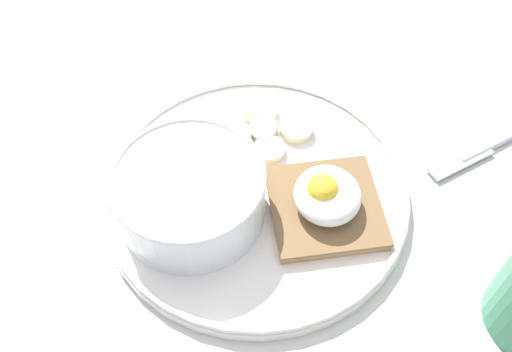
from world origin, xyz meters
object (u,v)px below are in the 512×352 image
object	(u,v)px
oatmeal_bowl	(190,193)
banana_slice_back	(261,111)
knife	(482,151)
banana_slice_left	(263,129)
banana_slice_inner	(233,138)
toast_slice	(325,207)
banana_slice_right	(269,150)
poached_egg	(326,194)
banana_slice_front	(296,128)

from	to	relation	value
oatmeal_bowl	banana_slice_back	xyz separation A→B (cm)	(11.24, -6.46, -2.07)
banana_slice_back	knife	size ratio (longest dim) A/B	0.37
banana_slice_left	banana_slice_back	xyz separation A→B (cm)	(2.34, 0.16, 0.05)
banana_slice_inner	knife	world-z (taller)	banana_slice_inner
banana_slice_left	knife	size ratio (longest dim) A/B	0.33
toast_slice	banana_slice_right	distance (cm)	8.22
banana_slice_left	banana_slice_back	bearing A→B (deg)	3.91
poached_egg	knife	xyz separation A→B (cm)	(6.85, -16.22, -3.24)
oatmeal_bowl	banana_slice_back	bearing A→B (deg)	-29.89
banana_slice_left	knife	distance (cm)	21.37
banana_slice_front	banana_slice_back	size ratio (longest dim) A/B	1.09
knife	oatmeal_bowl	bearing A→B (deg)	103.09
banana_slice_left	banana_slice_inner	world-z (taller)	same
oatmeal_bowl	poached_egg	bearing A→B (deg)	-91.87
banana_slice_inner	banana_slice_back	bearing A→B (deg)	-38.59
oatmeal_bowl	banana_slice_front	world-z (taller)	oatmeal_bowl
banana_slice_inner	banana_slice_front	bearing A→B (deg)	-78.93
oatmeal_bowl	banana_slice_front	distance (cm)	13.48
oatmeal_bowl	knife	bearing A→B (deg)	-76.91
toast_slice	banana_slice_front	size ratio (longest dim) A/B	2.32
poached_egg	banana_slice_left	distance (cm)	10.72
oatmeal_bowl	banana_slice_left	distance (cm)	11.30
poached_egg	knife	bearing A→B (deg)	-67.12
banana_slice_front	toast_slice	bearing A→B (deg)	-168.69
poached_egg	banana_slice_inner	bearing A→B (deg)	44.09
banana_slice_right	banana_slice_left	bearing A→B (deg)	11.13
banana_slice_back	knife	world-z (taller)	banana_slice_back
poached_egg	banana_slice_front	world-z (taller)	poached_egg
knife	banana_slice_back	bearing A→B (deg)	77.39
poached_egg	knife	world-z (taller)	poached_egg
knife	poached_egg	bearing A→B (deg)	112.88
banana_slice_front	banana_slice_right	world-z (taller)	banana_slice_front
banana_slice_front	banana_slice_inner	bearing A→B (deg)	101.07
oatmeal_bowl	toast_slice	xyz separation A→B (cm)	(-0.37, -11.68, -2.14)
toast_slice	banana_slice_left	bearing A→B (deg)	28.58
banana_slice_back	banana_slice_right	distance (cm)	4.83
banana_slice_back	banana_slice_inner	bearing A→B (deg)	141.41
poached_egg	banana_slice_right	size ratio (longest dim) A/B	1.47
banana_slice_right	knife	distance (cm)	20.73
oatmeal_bowl	banana_slice_front	bearing A→B (deg)	-47.56
oatmeal_bowl	toast_slice	world-z (taller)	oatmeal_bowl
banana_slice_right	banana_slice_inner	xyz separation A→B (cm)	(1.31, 3.41, 0.27)
poached_egg	knife	distance (cm)	17.91
oatmeal_bowl	knife	xyz separation A→B (cm)	(6.47, -27.81, -3.38)
banana_slice_back	knife	distance (cm)	21.92
banana_slice_left	banana_slice_inner	distance (cm)	3.14
banana_slice_inner	toast_slice	bearing A→B (deg)	-135.56
banana_slice_back	poached_egg	bearing A→B (deg)	-156.21
banana_slice_back	oatmeal_bowl	bearing A→B (deg)	150.11
toast_slice	banana_slice_inner	distance (cm)	11.40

